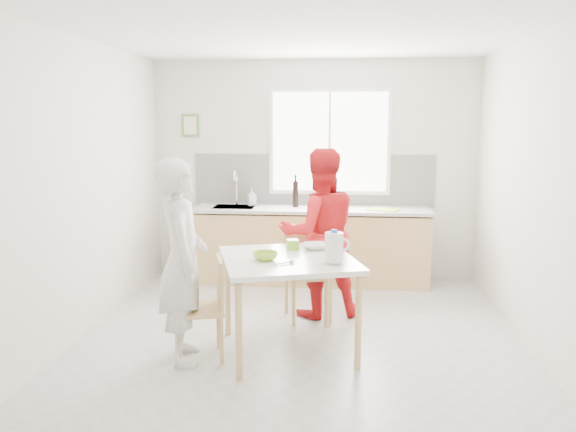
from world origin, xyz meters
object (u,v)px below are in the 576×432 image
object	(u,v)px
chair_far	(306,267)
bowl_green	(265,256)
chair_left	(207,303)
milk_jug	(335,247)
wine_bottle_b	(320,195)
person_white	(182,261)
dining_table	(288,267)
person_red	(320,233)
wine_bottle_a	(296,194)
bowl_white	(315,246)

from	to	relation	value
chair_far	bowl_green	bearing A→B (deg)	-122.30
chair_left	milk_jug	xyz separation A→B (m)	(1.05, 0.02, 0.50)
chair_far	wine_bottle_b	xyz separation A→B (m)	(0.08, 1.34, 0.56)
person_white	milk_jug	distance (m)	1.23
dining_table	person_red	bearing A→B (deg)	76.36
dining_table	bowl_green	world-z (taller)	bowl_green
chair_far	wine_bottle_a	size ratio (longest dim) A/B	2.89
wine_bottle_b	milk_jug	bearing A→B (deg)	-85.00
bowl_green	wine_bottle_b	size ratio (longest dim) A/B	0.69
chair_left	bowl_white	world-z (taller)	bowl_white
dining_table	bowl_green	bearing A→B (deg)	-149.34
milk_jug	wine_bottle_b	distance (m)	2.42
person_red	bowl_green	world-z (taller)	person_red
chair_left	person_red	world-z (taller)	person_red
dining_table	wine_bottle_a	world-z (taller)	wine_bottle_a
bowl_green	milk_jug	size ratio (longest dim) A/B	0.80
person_red	milk_jug	world-z (taller)	person_red
wine_bottle_a	person_red	bearing A→B (deg)	-74.52
person_white	milk_jug	xyz separation A→B (m)	(1.23, 0.07, 0.13)
chair_far	bowl_green	world-z (taller)	chair_far
person_white	wine_bottle_b	bearing A→B (deg)	-38.90
bowl_green	wine_bottle_b	world-z (taller)	wine_bottle_b
dining_table	person_white	distance (m)	0.88
bowl_green	wine_bottle_a	xyz separation A→B (m)	(0.06, 2.30, 0.22)
person_red	wine_bottle_a	size ratio (longest dim) A/B	5.29
bowl_green	milk_jug	world-z (taller)	milk_jug
bowl_white	chair_left	bearing A→B (deg)	-149.15
wine_bottle_b	dining_table	bearing A→B (deg)	-94.63
bowl_green	bowl_white	world-z (taller)	bowl_green
bowl_white	wine_bottle_a	distance (m)	1.91
bowl_white	wine_bottle_a	world-z (taller)	wine_bottle_a
milk_jug	person_white	bearing A→B (deg)	166.76
bowl_green	chair_far	bearing A→B (deg)	74.32
dining_table	chair_far	distance (m)	0.92
person_white	milk_jug	size ratio (longest dim) A/B	6.44
dining_table	bowl_white	xyz separation A→B (m)	(0.22, 0.33, 0.11)
person_white	chair_far	bearing A→B (deg)	-56.12
chair_far	person_red	world-z (taller)	person_red
person_red	bowl_white	bearing A→B (deg)	72.04
bowl_white	wine_bottle_b	bearing A→B (deg)	91.07
person_white	wine_bottle_a	bearing A→B (deg)	-33.03
chair_left	bowl_green	bearing A→B (deg)	84.12
dining_table	milk_jug	xyz separation A→B (m)	(0.39, -0.18, 0.23)
chair_far	dining_table	bearing A→B (deg)	-113.12
person_red	bowl_white	world-z (taller)	person_red
chair_far	milk_jug	xyz separation A→B (m)	(0.29, -1.06, 0.46)
dining_table	bowl_white	size ratio (longest dim) A/B	6.22
chair_far	wine_bottle_b	world-z (taller)	wine_bottle_b
bowl_white	wine_bottle_a	xyz separation A→B (m)	(-0.33, 1.87, 0.23)
wine_bottle_b	bowl_white	bearing A→B (deg)	-88.93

